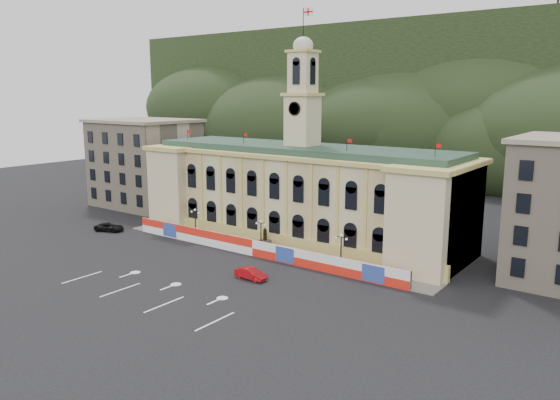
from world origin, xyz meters
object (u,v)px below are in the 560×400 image
Objects in this scene: red_sedan at (251,274)px; black_suv at (109,227)px; lamp_center at (261,233)px; statue at (265,244)px.

black_suv is at bearing 83.25° from red_sedan.
red_sedan is at bearing -57.98° from lamp_center.
red_sedan is at bearing -60.33° from statue.
lamp_center reaches higher than red_sedan.
black_suv is (-30.00, -5.42, -2.35)m from lamp_center.
red_sedan is (6.41, -10.26, -2.32)m from lamp_center.
statue is 2.14m from lamp_center.
lamp_center is at bearing -100.97° from black_suv.
red_sedan is 0.80× the size of black_suv.
black_suv is at bearing -167.93° from statue.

